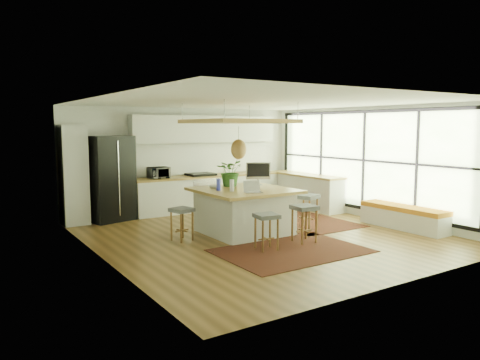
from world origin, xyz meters
TOP-DOWN VIEW (x-y plane):
  - floor at (0.00, 0.00)m, footprint 7.00×7.00m
  - ceiling at (0.00, 0.00)m, footprint 7.00×7.00m
  - wall_back at (0.00, 3.50)m, footprint 6.50×0.00m
  - wall_front at (0.00, -3.50)m, footprint 6.50×0.00m
  - wall_left at (-3.25, 0.00)m, footprint 0.00×7.00m
  - wall_right at (3.25, 0.00)m, footprint 0.00×7.00m
  - window_wall at (3.22, 0.00)m, footprint 0.10×6.20m
  - pantry at (-2.95, 3.18)m, footprint 0.55×0.60m
  - back_counter_base at (0.55, 3.18)m, footprint 4.20×0.60m
  - back_counter_top at (0.55, 3.18)m, footprint 4.24×0.64m
  - backsplash at (0.55, 3.48)m, footprint 4.20×0.02m
  - upper_cabinets at (0.55, 3.32)m, footprint 4.20×0.34m
  - range at (0.30, 3.18)m, footprint 0.76×0.62m
  - right_counter_base at (2.93, 2.00)m, footprint 0.60×2.50m
  - right_counter_top at (2.93, 2.00)m, footprint 0.64×2.54m
  - window_bench at (2.95, -1.20)m, footprint 0.52×2.00m
  - ceiling_panel at (-0.30, 0.40)m, footprint 1.86×1.86m
  - rug_near at (-0.27, -1.31)m, footprint 2.60×1.80m
  - rug_right at (1.60, 0.61)m, footprint 1.80×2.60m
  - fridge at (-2.15, 3.16)m, footprint 1.16×1.00m
  - island at (-0.20, 0.33)m, footprint 1.85×1.85m
  - stool_near_left at (-0.61, -1.00)m, footprint 0.45×0.45m
  - stool_near_right at (0.33, -0.94)m, footprint 0.46×0.46m
  - stool_right_front at (1.15, -0.07)m, footprint 0.57×0.57m
  - stool_right_back at (1.05, 0.64)m, footprint 0.42×0.42m
  - stool_left_side at (-1.58, 0.45)m, footprint 0.46×0.46m
  - laptop at (-0.37, -0.23)m, footprint 0.43×0.44m
  - monitor at (0.42, 0.71)m, footprint 0.58×0.43m
  - microwave at (-0.88, 3.19)m, footprint 0.53×0.32m
  - island_plant at (-0.22, 0.88)m, footprint 0.86×0.88m
  - island_bowl at (-0.69, 0.75)m, footprint 0.30×0.30m
  - island_bottle_0 at (-0.75, 0.43)m, footprint 0.07×0.07m
  - island_bottle_1 at (-0.60, 0.18)m, footprint 0.07×0.07m

SIDE VIEW (x-z plane):
  - floor at x=0.00m, z-range 0.00..0.00m
  - rug_near at x=-0.27m, z-range 0.00..0.01m
  - rug_right at x=1.60m, z-range 0.00..0.01m
  - window_bench at x=2.95m, z-range 0.00..0.50m
  - stool_near_left at x=-0.61m, z-range 0.02..0.69m
  - stool_near_right at x=0.33m, z-range 0.00..0.71m
  - stool_right_front at x=1.15m, z-range -0.02..0.73m
  - stool_right_back at x=1.05m, z-range 0.00..0.71m
  - stool_left_side at x=-1.58m, z-range 0.03..0.68m
  - back_counter_base at x=0.55m, z-range 0.00..0.88m
  - right_counter_base at x=2.93m, z-range 0.00..0.88m
  - island at x=-0.20m, z-range 0.00..0.93m
  - range at x=0.30m, z-range 0.00..1.00m
  - back_counter_top at x=0.55m, z-range 0.88..0.93m
  - right_counter_top at x=2.93m, z-range 0.88..0.93m
  - fridge at x=-2.15m, z-range -0.08..1.93m
  - island_bowl at x=-0.69m, z-range 0.93..0.99m
  - island_bottle_0 at x=-0.75m, z-range 0.93..1.12m
  - island_bottle_1 at x=-0.60m, z-range 0.93..1.12m
  - laptop at x=-0.37m, z-range 0.92..1.18m
  - microwave at x=-0.88m, z-range 0.93..1.27m
  - pantry at x=-2.95m, z-range 0.00..2.25m
  - monitor at x=0.42m, z-range 0.93..1.45m
  - island_plant at x=-0.22m, z-range 0.93..1.45m
  - wall_back at x=0.00m, z-range -1.90..4.60m
  - wall_front at x=0.00m, z-range -1.90..4.60m
  - wall_left at x=-3.25m, z-range -2.15..4.85m
  - wall_right at x=3.25m, z-range -2.15..4.85m
  - backsplash at x=0.55m, z-range 0.95..1.75m
  - window_wall at x=3.22m, z-range 0.10..2.70m
  - ceiling_panel at x=-0.30m, z-range 1.65..2.45m
  - upper_cabinets at x=0.55m, z-range 1.80..2.50m
  - ceiling at x=0.00m, z-range 2.70..2.70m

